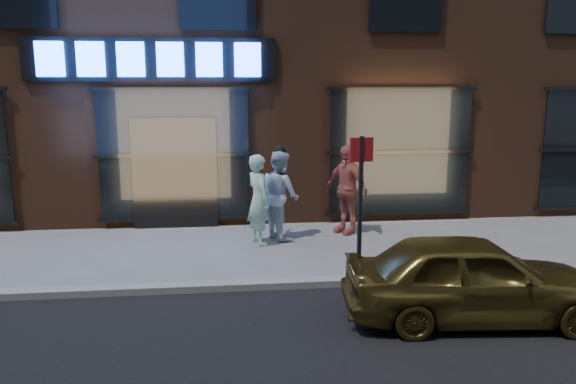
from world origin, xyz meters
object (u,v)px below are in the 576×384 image
object	(u,v)px
man_cap	(280,195)
sign_post	(360,196)
gold_sedan	(474,278)
passerby	(346,189)
man_bowtie	(259,200)

from	to	relation	value
man_cap	sign_post	distance (m)	2.95
gold_sedan	sign_post	bearing A→B (deg)	42.11
passerby	sign_post	distance (m)	3.05
sign_post	gold_sedan	bearing A→B (deg)	-60.78
man_bowtie	gold_sedan	world-z (taller)	man_bowtie
passerby	gold_sedan	xyz separation A→B (m)	(0.75, -4.55, -0.35)
passerby	man_bowtie	bearing A→B (deg)	-105.89
passerby	sign_post	xyz separation A→B (m)	(-0.44, -2.98, 0.48)
man_cap	sign_post	world-z (taller)	sign_post
man_cap	passerby	xyz separation A→B (m)	(1.42, 0.25, 0.03)
gold_sedan	man_bowtie	bearing A→B (deg)	38.95
man_cap	gold_sedan	size ratio (longest dim) A/B	0.52
man_cap	passerby	size ratio (longest dim) A/B	0.96
passerby	gold_sedan	bearing A→B (deg)	-25.31
sign_post	man_cap	bearing A→B (deg)	101.92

